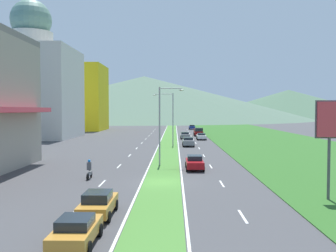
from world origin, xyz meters
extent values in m
plane|color=#424244|center=(0.00, 0.00, 0.00)|extent=(600.00, 600.00, 0.00)
cube|color=#477F33|center=(0.00, 60.00, 0.03)|extent=(3.20, 240.00, 0.06)
cube|color=#2D6023|center=(20.60, 60.00, 0.03)|extent=(24.00, 240.00, 0.06)
cube|color=silver|center=(-5.10, -10.21, 0.01)|extent=(0.16, 2.80, 0.01)
cube|color=silver|center=(-5.10, -0.41, 0.01)|extent=(0.16, 2.80, 0.01)
cube|color=silver|center=(-5.10, 9.38, 0.01)|extent=(0.16, 2.80, 0.01)
cube|color=silver|center=(-5.10, 19.17, 0.01)|extent=(0.16, 2.80, 0.01)
cube|color=silver|center=(-5.10, 28.96, 0.01)|extent=(0.16, 2.80, 0.01)
cube|color=silver|center=(-5.10, 38.76, 0.01)|extent=(0.16, 2.80, 0.01)
cube|color=silver|center=(-5.10, 48.55, 0.01)|extent=(0.16, 2.80, 0.01)
cube|color=silver|center=(-5.10, 58.34, 0.01)|extent=(0.16, 2.80, 0.01)
cube|color=silver|center=(-5.10, 68.13, 0.01)|extent=(0.16, 2.80, 0.01)
cube|color=silver|center=(-5.10, 77.93, 0.01)|extent=(0.16, 2.80, 0.01)
cube|color=silver|center=(-5.10, 87.72, 0.01)|extent=(0.16, 2.80, 0.01)
cube|color=silver|center=(5.10, -10.21, 0.01)|extent=(0.16, 2.80, 0.01)
cube|color=silver|center=(5.10, -0.41, 0.01)|extent=(0.16, 2.80, 0.01)
cube|color=silver|center=(5.10, 9.38, 0.01)|extent=(0.16, 2.80, 0.01)
cube|color=silver|center=(5.10, 19.17, 0.01)|extent=(0.16, 2.80, 0.01)
cube|color=silver|center=(5.10, 28.96, 0.01)|extent=(0.16, 2.80, 0.01)
cube|color=silver|center=(5.10, 38.76, 0.01)|extent=(0.16, 2.80, 0.01)
cube|color=silver|center=(5.10, 48.55, 0.01)|extent=(0.16, 2.80, 0.01)
cube|color=silver|center=(5.10, 58.34, 0.01)|extent=(0.16, 2.80, 0.01)
cube|color=silver|center=(5.10, 68.13, 0.01)|extent=(0.16, 2.80, 0.01)
cube|color=silver|center=(5.10, 77.93, 0.01)|extent=(0.16, 2.80, 0.01)
cube|color=silver|center=(5.10, 87.72, 0.01)|extent=(0.16, 2.80, 0.01)
cube|color=silver|center=(-1.75, 60.00, 0.01)|extent=(0.16, 240.00, 0.01)
cube|color=silver|center=(1.75, 60.00, 0.01)|extent=(0.16, 240.00, 0.01)
cube|color=silver|center=(-30.91, 51.97, 9.99)|extent=(19.00, 19.00, 19.98)
cylinder|color=beige|center=(-30.91, 51.97, 21.78)|extent=(9.42, 9.42, 3.59)
sphere|color=slate|center=(-30.91, 51.97, 26.26)|extent=(8.97, 8.97, 8.97)
cube|color=yellow|center=(-28.84, 83.25, 9.97)|extent=(16.52, 16.52, 19.94)
cone|color=#516B56|center=(-87.81, 284.58, 20.33)|extent=(176.74, 176.74, 40.66)
cone|color=#516B56|center=(-19.86, 226.76, 14.65)|extent=(223.94, 223.94, 29.31)
cone|color=#47664C|center=(88.73, 259.13, 10.82)|extent=(147.63, 147.63, 21.64)
cylinder|color=#99999E|center=(-0.60, 9.89, 4.41)|extent=(0.18, 0.18, 8.83)
cylinder|color=#99999E|center=(0.63, 9.92, 8.68)|extent=(2.46, 0.16, 0.10)
ellipsoid|color=silver|center=(1.86, 9.95, 8.48)|extent=(0.56, 0.28, 0.20)
cylinder|color=#99999E|center=(0.81, 32.43, 4.57)|extent=(0.18, 0.18, 9.14)
cylinder|color=#99999E|center=(-0.75, 32.50, 8.99)|extent=(3.13, 0.25, 0.10)
ellipsoid|color=silver|center=(-2.32, 32.57, 8.79)|extent=(0.56, 0.28, 0.20)
cylinder|color=#4C4C51|center=(11.77, -6.08, 2.20)|extent=(0.20, 0.20, 4.41)
cube|color=maroon|center=(3.19, 7.17, 0.66)|extent=(1.76, 4.37, 0.67)
cube|color=black|center=(3.19, 7.35, 1.23)|extent=(1.51, 1.92, 0.48)
cylinder|color=black|center=(4.03, 5.82, 0.32)|extent=(0.22, 0.64, 0.64)
cylinder|color=black|center=(2.35, 5.82, 0.32)|extent=(0.22, 0.64, 0.64)
cylinder|color=black|center=(4.03, 8.53, 0.32)|extent=(0.22, 0.64, 0.64)
cylinder|color=black|center=(2.35, 8.53, 0.32)|extent=(0.22, 0.64, 0.64)
cube|color=slate|center=(3.35, 48.95, 0.69)|extent=(1.87, 4.06, 0.73)
cube|color=black|center=(3.35, 49.11, 1.26)|extent=(1.61, 1.79, 0.41)
cylinder|color=black|center=(4.24, 47.69, 0.32)|extent=(0.22, 0.64, 0.64)
cylinder|color=black|center=(2.45, 47.69, 0.32)|extent=(0.22, 0.64, 0.64)
cylinder|color=black|center=(4.24, 50.21, 0.32)|extent=(0.22, 0.64, 0.64)
cylinder|color=black|center=(2.45, 50.21, 0.32)|extent=(0.22, 0.64, 0.64)
cube|color=#C6842D|center=(-3.46, -15.07, 0.62)|extent=(1.72, 4.01, 0.61)
cube|color=black|center=(-3.46, -15.23, 1.15)|extent=(1.48, 1.76, 0.44)
cylinder|color=black|center=(-4.29, -13.82, 0.32)|extent=(0.22, 0.64, 0.64)
cylinder|color=black|center=(-2.63, -13.82, 0.32)|extent=(0.22, 0.64, 0.64)
cylinder|color=black|center=(-4.29, -16.31, 0.32)|extent=(0.22, 0.64, 0.64)
cylinder|color=black|center=(-2.63, -16.31, 0.32)|extent=(0.22, 0.64, 0.64)
cube|color=#C6842D|center=(-3.44, -10.21, 0.63)|extent=(1.74, 4.31, 0.62)
cube|color=black|center=(-3.44, -10.38, 1.21)|extent=(1.49, 1.90, 0.53)
cylinder|color=black|center=(-4.27, -8.87, 0.32)|extent=(0.22, 0.64, 0.64)
cylinder|color=black|center=(-2.60, -8.87, 0.32)|extent=(0.22, 0.64, 0.64)
cylinder|color=black|center=(-4.27, -11.54, 0.32)|extent=(0.22, 0.64, 0.64)
cylinder|color=black|center=(-2.60, -11.54, 0.32)|extent=(0.22, 0.64, 0.64)
cube|color=silver|center=(6.71, 46.73, 0.64)|extent=(1.83, 4.28, 0.63)
cube|color=black|center=(6.71, 46.90, 1.16)|extent=(1.58, 1.88, 0.41)
cylinder|color=black|center=(7.59, 45.40, 0.32)|extent=(0.22, 0.64, 0.64)
cylinder|color=black|center=(5.83, 45.40, 0.32)|extent=(0.22, 0.64, 0.64)
cylinder|color=black|center=(7.59, 48.05, 0.32)|extent=(0.22, 0.64, 0.64)
cylinder|color=black|center=(5.83, 48.05, 0.32)|extent=(0.22, 0.64, 0.64)
cube|color=navy|center=(6.65, 87.62, 0.68)|extent=(1.83, 4.43, 0.73)
cube|color=black|center=(6.65, 87.80, 1.26)|extent=(1.57, 1.95, 0.43)
cylinder|color=black|center=(7.53, 86.24, 0.32)|extent=(0.22, 0.64, 0.64)
cylinder|color=black|center=(5.77, 86.24, 0.32)|extent=(0.22, 0.64, 0.64)
cylinder|color=black|center=(7.53, 88.99, 0.32)|extent=(0.22, 0.64, 0.64)
cylinder|color=black|center=(5.77, 88.99, 0.32)|extent=(0.22, 0.64, 0.64)
cube|color=slate|center=(3.45, 32.56, 0.70)|extent=(1.87, 4.56, 0.77)
cube|color=black|center=(3.45, 32.74, 1.31)|extent=(1.61, 2.01, 0.45)
cylinder|color=black|center=(4.35, 31.15, 0.32)|extent=(0.22, 0.64, 0.64)
cylinder|color=black|center=(2.55, 31.15, 0.32)|extent=(0.22, 0.64, 0.64)
cylinder|color=black|center=(4.35, 33.97, 0.32)|extent=(0.22, 0.64, 0.64)
cylinder|color=black|center=(2.55, 33.97, 0.32)|extent=(0.22, 0.64, 0.64)
cube|color=maroon|center=(6.82, 58.46, 0.80)|extent=(2.00, 5.40, 0.80)
cube|color=black|center=(6.82, 56.86, 1.60)|extent=(1.84, 2.00, 0.80)
cube|color=maroon|center=(7.76, 59.56, 1.42)|extent=(0.10, 3.20, 0.44)
cube|color=maroon|center=(5.88, 59.56, 1.42)|extent=(0.10, 3.20, 0.44)
cube|color=maroon|center=(6.82, 61.11, 1.42)|extent=(1.84, 0.10, 0.44)
cylinder|color=black|center=(7.78, 56.84, 0.40)|extent=(0.26, 0.80, 0.80)
cylinder|color=black|center=(5.86, 56.84, 0.40)|extent=(0.26, 0.80, 0.80)
cylinder|color=black|center=(7.78, 60.08, 0.40)|extent=(0.26, 0.80, 0.80)
cylinder|color=black|center=(5.86, 60.08, 0.40)|extent=(0.26, 0.80, 0.80)
cylinder|color=black|center=(-6.65, 2.29, 0.30)|extent=(0.10, 0.60, 0.60)
cylinder|color=black|center=(-6.65, 0.89, 0.30)|extent=(0.12, 0.60, 0.60)
cube|color=slate|center=(-6.65, 1.59, 0.47)|extent=(0.20, 1.12, 0.25)
ellipsoid|color=slate|center=(-6.65, 1.79, 0.83)|extent=(0.24, 0.44, 0.24)
cube|color=#4C4C51|center=(-6.65, 1.49, 1.20)|extent=(0.36, 0.28, 0.70)
sphere|color=blue|center=(-6.65, 1.54, 1.67)|extent=(0.26, 0.26, 0.26)
camera|label=1|loc=(1.08, -32.16, 6.28)|focal=40.25mm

